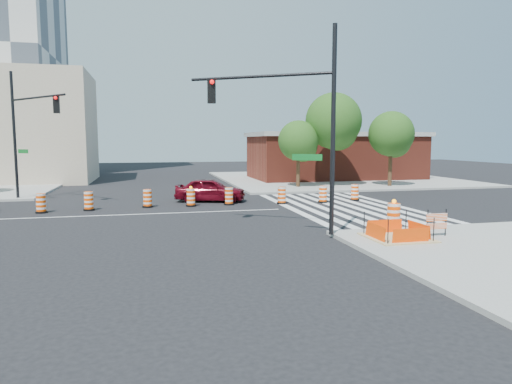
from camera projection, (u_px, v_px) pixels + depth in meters
ground at (148, 214)px, 23.60m from camera, size 120.00×120.00×0.00m
sidewalk_ne at (334, 179)px, 45.14m from camera, size 22.00×22.00×0.15m
crosswalk_east at (344, 207)px, 26.12m from camera, size 6.75×13.50×0.01m
lane_centerline at (148, 214)px, 23.60m from camera, size 14.00×0.12×0.01m
excavation_pit at (397, 236)px, 16.95m from camera, size 2.20×2.20×0.90m
brick_storefront at (335, 156)px, 44.89m from camera, size 16.50×8.50×4.60m
beige_midrise at (11, 128)px, 41.56m from camera, size 14.00×10.00×10.00m
red_coupe at (210, 190)px, 28.34m from camera, size 4.65×2.92×1.47m
signal_pole_se at (291, 112)px, 17.74m from camera, size 5.11×3.38×7.93m
signal_pole_nw at (27, 123)px, 27.69m from camera, size 3.95×4.70×7.94m
pit_drum at (394, 217)px, 18.43m from camera, size 0.65×0.65×1.27m
barricade at (437, 221)px, 17.26m from camera, size 0.89×0.06×1.05m
tree_north_c at (299, 143)px, 35.94m from camera, size 3.19×3.17×5.39m
tree_north_d at (334, 124)px, 36.43m from camera, size 4.48×4.48×7.61m
tree_north_e at (391, 137)px, 36.61m from camera, size 3.62×3.62×6.15m
median_drum_2 at (41, 204)px, 23.86m from camera, size 0.60×0.60×1.02m
median_drum_3 at (89, 202)px, 24.72m from camera, size 0.60×0.60×1.02m
median_drum_4 at (148, 199)px, 25.89m from camera, size 0.60×0.60×1.02m
median_drum_5 at (191, 198)px, 26.30m from camera, size 0.60×0.60×1.18m
median_drum_6 at (229, 197)px, 26.94m from camera, size 0.60×0.60×1.02m
median_drum_7 at (282, 196)px, 27.33m from camera, size 0.60×0.60×1.02m
median_drum_8 at (323, 195)px, 27.87m from camera, size 0.60×0.60×1.02m
median_drum_9 at (355, 193)px, 28.94m from camera, size 0.60×0.60×1.02m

